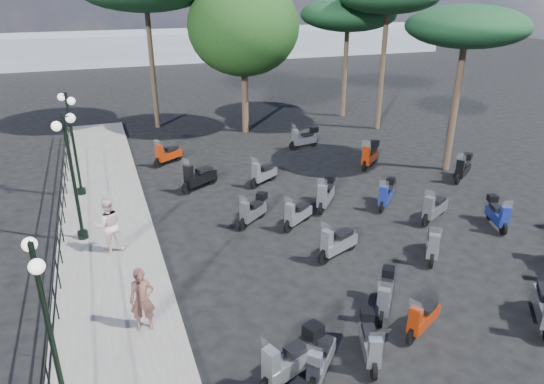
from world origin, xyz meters
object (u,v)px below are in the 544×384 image
object	(u,v)px
scooter_14	(385,296)
woman	(142,300)
scooter_1	(321,361)
scooter_2	(292,360)
scooter_3	(253,211)
scooter_5	(168,155)
scooter_8	(370,343)
pedestrian_far	(109,225)
scooter_20	(497,214)
pine_0	(348,15)
lamp_post_2	(73,138)
scooter_11	(263,174)
scooter_21	(386,195)
scooter_22	(304,139)
scooter_4	(199,177)
pine_3	(467,27)
scooter_15	(432,245)
scooter_7	(422,319)
broadleaf_tree	(243,27)
lamp_post_0	(48,323)
scooter_27	(463,168)
scooter_10	(326,195)
scooter_16	(297,215)
scooter_28	(370,156)
lamp_post_1	(72,170)
scooter_9	(337,244)

from	to	relation	value
scooter_14	woman	bearing A→B (deg)	26.12
scooter_1	scooter_14	size ratio (longest dim) A/B	0.90
scooter_2	scooter_3	size ratio (longest dim) A/B	1.28
scooter_5	scooter_8	world-z (taller)	scooter_5
pedestrian_far	scooter_20	world-z (taller)	pedestrian_far
scooter_8	pine_0	size ratio (longest dim) A/B	0.20
lamp_post_2	scooter_11	size ratio (longest dim) A/B	2.72
scooter_21	scooter_22	bearing A→B (deg)	-43.76
scooter_4	pine_3	size ratio (longest dim) A/B	0.24
scooter_5	scooter_15	distance (m)	12.75
scooter_15	pine_3	distance (m)	10.02
scooter_7	scooter_14	distance (m)	1.09
pine_3	scooter_14	bearing A→B (deg)	-135.88
scooter_21	pedestrian_far	bearing A→B (deg)	47.01
scooter_1	woman	bearing A→B (deg)	2.79
scooter_5	broadleaf_tree	size ratio (longest dim) A/B	0.18
lamp_post_0	scooter_27	world-z (taller)	lamp_post_0
scooter_3	scooter_10	distance (m)	2.93
scooter_7	scooter_16	xyz separation A→B (m)	(-0.61, 6.13, 0.03)
scooter_11	pine_0	distance (m)	13.74
scooter_21	pine_0	bearing A→B (deg)	-65.10
scooter_27	pine_0	bearing A→B (deg)	-37.48
scooter_21	pine_0	world-z (taller)	pine_0
lamp_post_0	pedestrian_far	xyz separation A→B (m)	(1.14, 6.09, -1.22)
pedestrian_far	scooter_27	distance (m)	14.40
scooter_10	pine_0	world-z (taller)	pine_0
lamp_post_0	scooter_28	bearing A→B (deg)	27.35
scooter_3	scooter_27	world-z (taller)	scooter_27
lamp_post_1	scooter_21	world-z (taller)	lamp_post_1
scooter_9	scooter_20	size ratio (longest dim) A/B	1.09
woman	scooter_16	world-z (taller)	woman
scooter_27	scooter_1	bearing A→B (deg)	92.53
scooter_2	broadleaf_tree	world-z (taller)	broadleaf_tree
scooter_16	lamp_post_2	bearing A→B (deg)	19.45
scooter_7	broadleaf_tree	bearing A→B (deg)	-31.88
scooter_10	scooter_11	world-z (taller)	scooter_10
scooter_3	scooter_21	xyz separation A→B (m)	(5.07, -0.38, 0.00)
scooter_8	pine_0	distance (m)	22.66
scooter_5	scooter_14	bearing A→B (deg)	161.49
scooter_7	scooter_22	world-z (taller)	scooter_22
woman	scooter_2	xyz separation A→B (m)	(2.67, -2.56, -0.41)
lamp_post_1	pine_3	world-z (taller)	pine_3
scooter_27	scooter_10	bearing A→B (deg)	59.46
lamp_post_1	scooter_7	xyz separation A→B (m)	(7.48, -7.45, -2.06)
scooter_8	pine_3	distance (m)	14.47
scooter_5	scooter_11	distance (m)	5.08
scooter_11	pine_0	xyz separation A→B (m)	(8.52, 9.22, 5.59)
scooter_4	scooter_7	bearing A→B (deg)	165.27
scooter_10	pine_3	size ratio (longest dim) A/B	0.21
scooter_11	scooter_3	bearing A→B (deg)	122.20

